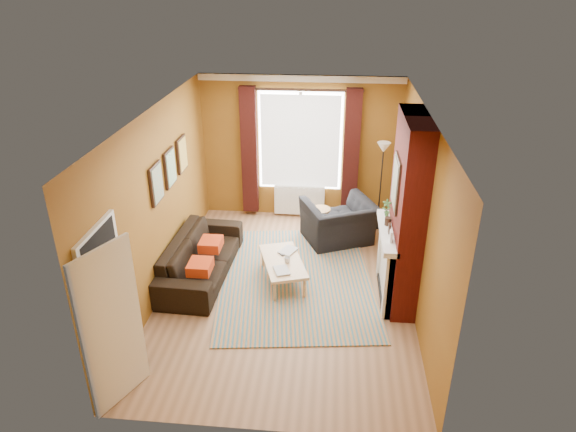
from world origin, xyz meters
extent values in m
plane|color=brown|center=(0.00, 0.00, 0.00)|extent=(5.50, 5.50, 0.00)
cube|color=brown|center=(0.00, 2.75, 1.40)|extent=(3.80, 0.02, 2.80)
cube|color=brown|center=(0.00, -2.75, 1.40)|extent=(3.80, 0.02, 2.80)
cube|color=brown|center=(1.90, 0.00, 1.40)|extent=(0.02, 5.50, 2.80)
cube|color=brown|center=(-1.90, 0.00, 1.40)|extent=(0.02, 5.50, 2.80)
cube|color=white|center=(0.00, 0.00, 2.80)|extent=(3.80, 5.50, 0.01)
cube|color=#490F0A|center=(1.72, 0.00, 1.40)|extent=(0.35, 1.40, 2.80)
cube|color=white|center=(1.53, 0.00, 0.55)|extent=(0.12, 1.30, 1.10)
cube|color=white|center=(1.48, 0.00, 1.08)|extent=(0.22, 1.40, 0.08)
cube|color=white|center=(1.51, -0.58, 0.52)|extent=(0.16, 0.14, 1.04)
cube|color=white|center=(1.51, 0.58, 0.52)|extent=(0.16, 0.14, 1.04)
cube|color=black|center=(1.56, 0.00, 0.45)|extent=(0.06, 0.80, 0.90)
cube|color=black|center=(1.54, 0.00, 0.03)|extent=(0.20, 1.00, 0.06)
cube|color=white|center=(1.49, -0.35, 1.20)|extent=(0.03, 0.12, 0.16)
cube|color=black|center=(1.49, -0.10, 1.19)|extent=(0.03, 0.10, 0.14)
cylinder|color=black|center=(1.49, 0.15, 1.18)|extent=(0.10, 0.10, 0.12)
cube|color=black|center=(1.53, 0.00, 1.85)|extent=(0.03, 0.60, 0.75)
cube|color=olive|center=(1.51, 0.00, 1.85)|extent=(0.01, 0.52, 0.66)
cube|color=white|center=(0.00, 2.71, 2.74)|extent=(3.80, 0.08, 0.12)
cube|color=white|center=(0.00, 2.72, 1.55)|extent=(1.60, 0.04, 1.90)
cube|color=white|center=(0.00, 2.68, 1.55)|extent=(1.50, 0.02, 1.80)
cube|color=white|center=(0.00, 2.70, 1.55)|extent=(0.06, 0.04, 1.90)
cube|color=#340E0B|center=(-0.98, 2.63, 1.35)|extent=(0.30, 0.16, 2.50)
cube|color=#340E0B|center=(0.98, 2.63, 1.35)|extent=(0.30, 0.16, 2.50)
cylinder|color=black|center=(0.00, 2.63, 2.55)|extent=(2.30, 0.05, 0.05)
cube|color=white|center=(0.00, 2.65, 0.35)|extent=(1.00, 0.10, 0.60)
cube|color=white|center=(-0.45, 2.59, 0.35)|extent=(0.04, 0.03, 0.56)
cube|color=white|center=(-0.34, 2.59, 0.35)|extent=(0.04, 0.03, 0.56)
cube|color=white|center=(-0.23, 2.59, 0.35)|extent=(0.04, 0.03, 0.56)
cube|color=white|center=(-0.12, 2.59, 0.35)|extent=(0.04, 0.03, 0.56)
cube|color=white|center=(-0.01, 2.59, 0.35)|extent=(0.04, 0.03, 0.56)
cube|color=white|center=(0.10, 2.59, 0.35)|extent=(0.04, 0.03, 0.56)
cube|color=white|center=(0.21, 2.59, 0.35)|extent=(0.04, 0.03, 0.56)
cube|color=white|center=(0.32, 2.59, 0.35)|extent=(0.04, 0.03, 0.56)
cube|color=white|center=(0.43, 2.59, 0.35)|extent=(0.04, 0.03, 0.56)
cube|color=black|center=(-1.87, -0.10, 1.75)|extent=(0.04, 0.44, 0.58)
cube|color=orange|center=(-1.84, -0.10, 1.75)|extent=(0.01, 0.38, 0.52)
cube|color=black|center=(-1.87, 0.55, 1.75)|extent=(0.04, 0.44, 0.58)
cube|color=#359F55|center=(-1.84, 0.55, 1.75)|extent=(0.01, 0.38, 0.52)
cube|color=black|center=(-1.87, 1.20, 1.75)|extent=(0.04, 0.44, 0.58)
cube|color=#C46A31|center=(-1.84, 1.20, 1.75)|extent=(0.01, 0.38, 0.52)
cube|color=white|center=(-1.88, -2.05, 1.00)|extent=(0.05, 0.94, 2.06)
cube|color=black|center=(-1.85, -2.05, 1.00)|extent=(0.02, 0.80, 1.98)
cube|color=white|center=(-1.68, -2.41, 1.00)|extent=(0.37, 0.74, 1.98)
imported|color=#3C6F31|center=(1.49, 0.45, 1.26)|extent=(0.14, 0.10, 0.27)
cube|color=#B9320F|center=(-1.27, -0.30, 0.51)|extent=(0.34, 0.40, 0.16)
cube|color=#B9320F|center=(-1.27, 0.40, 0.51)|extent=(0.34, 0.40, 0.16)
cube|color=#2F6B82|center=(0.12, 0.30, 0.01)|extent=(2.80, 3.61, 0.02)
imported|color=black|center=(-1.42, 0.30, 0.33)|extent=(0.98, 2.29, 0.66)
imported|color=black|center=(0.79, 1.66, 0.39)|extent=(1.51, 1.43, 0.77)
cube|color=#D9B27D|center=(-0.08, 0.21, 0.36)|extent=(0.90, 1.28, 0.05)
cylinder|color=#D9B27D|center=(-0.14, -0.35, 0.17)|extent=(0.06, 0.06, 0.34)
cylinder|color=#D9B27D|center=(0.30, -0.21, 0.17)|extent=(0.06, 0.06, 0.34)
cylinder|color=#D9B27D|center=(-0.46, 0.64, 0.17)|extent=(0.06, 0.06, 0.34)
cylinder|color=#D9B27D|center=(-0.02, 0.78, 0.17)|extent=(0.06, 0.06, 0.34)
cylinder|color=#A87A48|center=(0.45, 2.01, 0.24)|extent=(0.44, 0.44, 0.48)
cylinder|color=black|center=(1.55, 2.32, 0.02)|extent=(0.28, 0.28, 0.03)
cylinder|color=black|center=(1.55, 2.32, 0.81)|extent=(0.03, 0.03, 1.56)
cone|color=beige|center=(1.55, 2.32, 1.60)|extent=(0.28, 0.28, 0.19)
imported|color=#999999|center=(-0.16, -0.15, 0.40)|extent=(0.30, 0.35, 0.03)
imported|color=#999999|center=(-0.12, 0.56, 0.40)|extent=(0.33, 0.37, 0.02)
imported|color=#999999|center=(0.00, 0.16, 0.43)|extent=(0.12, 0.12, 0.09)
cube|color=#262628|center=(-0.13, 0.40, 0.40)|extent=(0.12, 0.14, 0.02)
camera|label=1|loc=(0.67, -6.72, 4.54)|focal=32.00mm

